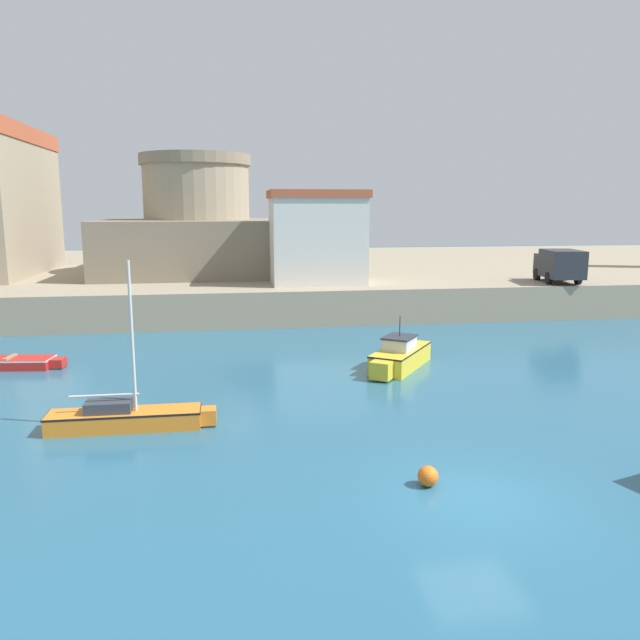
{
  "coord_description": "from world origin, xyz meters",
  "views": [
    {
      "loc": [
        -5.98,
        -13.66,
        7.11
      ],
      "look_at": [
        -1.71,
        14.38,
        2.0
      ],
      "focal_mm": 35.0,
      "sensor_mm": 36.0,
      "label": 1
    }
  ],
  "objects": [
    {
      "name": "ground_plane",
      "position": [
        0.0,
        0.0,
        0.0
      ],
      "size": [
        200.0,
        200.0,
        0.0
      ],
      "primitive_type": "plane",
      "color": "#28607F"
    },
    {
      "name": "quay_seawall",
      "position": [
        0.0,
        42.84,
        1.1
      ],
      "size": [
        120.0,
        40.0,
        2.2
      ],
      "primitive_type": "cube",
      "color": "gray",
      "rests_on": "ground"
    },
    {
      "name": "motorboat_yellow_0",
      "position": [
        1.64,
        12.7,
        0.57
      ],
      "size": [
        3.79,
        4.68,
        2.38
      ],
      "color": "yellow",
      "rests_on": "ground"
    },
    {
      "name": "dinghy_red_1",
      "position": [
        -15.54,
        15.37,
        0.26
      ],
      "size": [
        4.33,
        1.74,
        0.54
      ],
      "color": "red",
      "rests_on": "ground"
    },
    {
      "name": "sailboat_orange_2",
      "position": [
        -9.29,
        6.48,
        0.41
      ],
      "size": [
        5.38,
        1.17,
        5.51
      ],
      "color": "orange",
      "rests_on": "ground"
    },
    {
      "name": "mooring_buoy",
      "position": [
        -0.93,
        0.89,
        0.27
      ],
      "size": [
        0.54,
        0.54,
        0.54
      ],
      "primitive_type": "sphere",
      "color": "orange",
      "rests_on": "ground"
    },
    {
      "name": "fortress",
      "position": [
        -8.0,
        35.53,
        5.22
      ],
      "size": [
        14.11,
        14.11,
        8.86
      ],
      "color": "gray",
      "rests_on": "quay_seawall"
    },
    {
      "name": "harbor_shed_near_wharf",
      "position": [
        0.0,
        26.87,
        5.24
      ],
      "size": [
        6.28,
        4.58,
        6.03
      ],
      "color": "silver",
      "rests_on": "quay_seawall"
    },
    {
      "name": "truck_on_quay",
      "position": [
        15.94,
        24.78,
        3.42
      ],
      "size": [
        2.75,
        4.58,
        2.2
      ],
      "color": "#333338",
      "rests_on": "quay_seawall"
    }
  ]
}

